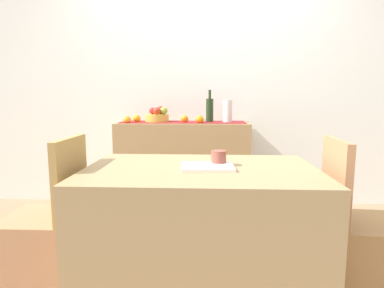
% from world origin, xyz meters
% --- Properties ---
extents(ground_plane, '(6.40, 6.40, 0.02)m').
position_xyz_m(ground_plane, '(0.00, 0.00, -0.01)').
color(ground_plane, '#977558').
rests_on(ground_plane, ground).
extents(room_wall_rear, '(6.40, 0.06, 2.70)m').
position_xyz_m(room_wall_rear, '(0.00, 1.18, 1.35)').
color(room_wall_rear, white).
rests_on(room_wall_rear, ground).
extents(sideboard_console, '(1.28, 0.42, 0.88)m').
position_xyz_m(sideboard_console, '(-0.19, 0.92, 0.44)').
color(sideboard_console, '#A58356').
rests_on(sideboard_console, ground).
extents(table_runner, '(1.21, 0.32, 0.01)m').
position_xyz_m(table_runner, '(-0.19, 0.92, 0.88)').
color(table_runner, maroon).
rests_on(table_runner, sideboard_console).
extents(fruit_bowl, '(0.23, 0.23, 0.07)m').
position_xyz_m(fruit_bowl, '(-0.44, 0.92, 0.92)').
color(fruit_bowl, gold).
rests_on(fruit_bowl, table_runner).
extents(apple_left, '(0.07, 0.07, 0.07)m').
position_xyz_m(apple_left, '(-0.49, 0.95, 0.99)').
color(apple_left, '#B42729').
rests_on(apple_left, fruit_bowl).
extents(apple_front, '(0.07, 0.07, 0.07)m').
position_xyz_m(apple_front, '(-0.37, 0.91, 0.99)').
color(apple_front, '#8FA83B').
rests_on(apple_front, fruit_bowl).
extents(apple_upper, '(0.08, 0.08, 0.08)m').
position_xyz_m(apple_upper, '(-0.41, 0.98, 1.00)').
color(apple_upper, red).
rests_on(apple_upper, fruit_bowl).
extents(apple_right, '(0.07, 0.07, 0.07)m').
position_xyz_m(apple_right, '(-0.44, 0.87, 0.99)').
color(apple_right, '#B73320').
rests_on(apple_right, fruit_bowl).
extents(wine_bottle, '(0.07, 0.07, 0.31)m').
position_xyz_m(wine_bottle, '(0.07, 0.92, 1.00)').
color(wine_bottle, '#21361C').
rests_on(wine_bottle, sideboard_console).
extents(ceramic_vase, '(0.09, 0.09, 0.22)m').
position_xyz_m(ceramic_vase, '(0.24, 0.92, 0.99)').
color(ceramic_vase, silver).
rests_on(ceramic_vase, sideboard_console).
extents(orange_loose_near_bowl, '(0.07, 0.07, 0.07)m').
position_xyz_m(orange_loose_near_bowl, '(-0.71, 0.80, 0.91)').
color(orange_loose_near_bowl, orange).
rests_on(orange_loose_near_bowl, sideboard_console).
extents(orange_loose_far, '(0.08, 0.08, 0.08)m').
position_xyz_m(orange_loose_far, '(-0.63, 0.88, 0.92)').
color(orange_loose_far, orange).
rests_on(orange_loose_far, sideboard_console).
extents(orange_loose_end, '(0.07, 0.07, 0.07)m').
position_xyz_m(orange_loose_end, '(-0.02, 0.81, 0.91)').
color(orange_loose_end, orange).
rests_on(orange_loose_end, sideboard_console).
extents(orange_loose_mid, '(0.07, 0.07, 0.07)m').
position_xyz_m(orange_loose_mid, '(-0.17, 0.88, 0.91)').
color(orange_loose_mid, orange).
rests_on(orange_loose_mid, sideboard_console).
extents(dining_table, '(1.26, 0.81, 0.74)m').
position_xyz_m(dining_table, '(0.02, -0.50, 0.37)').
color(dining_table, '#9D8057').
rests_on(dining_table, ground).
extents(open_book, '(0.29, 0.23, 0.02)m').
position_xyz_m(open_book, '(0.05, -0.51, 0.75)').
color(open_book, white).
rests_on(open_book, dining_table).
extents(coffee_cup, '(0.08, 0.08, 0.09)m').
position_xyz_m(coffee_cup, '(0.12, -0.44, 0.78)').
color(coffee_cup, brown).
rests_on(coffee_cup, dining_table).
extents(chair_near_window, '(0.40, 0.40, 0.90)m').
position_xyz_m(chair_near_window, '(-0.88, -0.50, 0.27)').
color(chair_near_window, '#AF7A53').
rests_on(chair_near_window, ground).
extents(chair_by_corner, '(0.43, 0.43, 0.90)m').
position_xyz_m(chair_by_corner, '(0.91, -0.50, 0.27)').
color(chair_by_corner, '#AD7F4C').
rests_on(chair_by_corner, ground).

